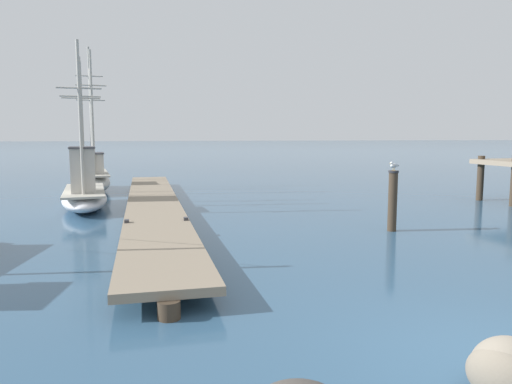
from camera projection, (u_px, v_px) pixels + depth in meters
name	position (u px, v px, depth m)	size (l,w,h in m)	color
floating_dock	(153.00, 204.00, 17.15)	(2.33, 20.57, 0.53)	gray
fishing_boat_0	(94.00, 177.00, 23.84)	(2.24, 7.44, 7.27)	silver
fishing_boat_1	(84.00, 191.00, 18.23)	(2.27, 6.78, 6.03)	silver
mooring_piling	(393.00, 200.00, 14.06)	(0.30, 0.30, 1.79)	#3D3023
perched_seagull	(394.00, 166.00, 13.94)	(0.35, 0.25, 0.27)	gold
shore_rock_near_left	(508.00, 370.00, 5.16)	(1.12, 1.11, 0.66)	gray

